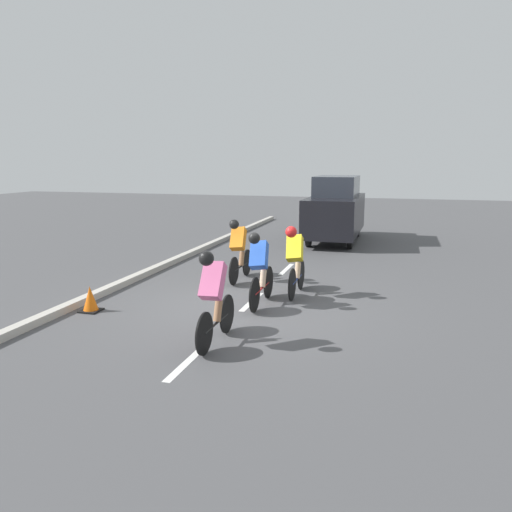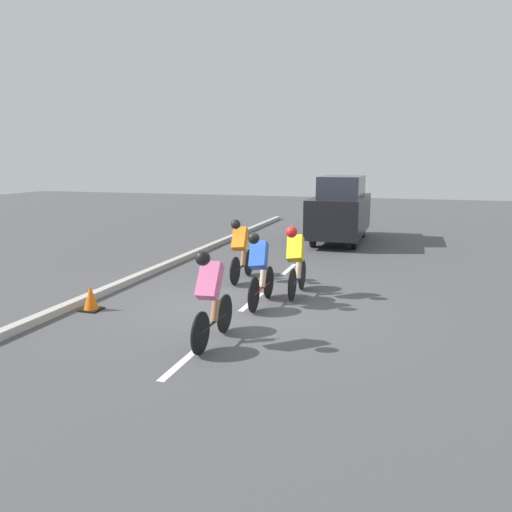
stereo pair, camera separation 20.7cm
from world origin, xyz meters
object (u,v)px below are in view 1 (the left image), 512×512
Objects in this scene: cyclist_pink at (214,294)px; traffic_cone at (90,299)px; cyclist_yellow at (295,258)px; cyclist_blue at (260,267)px; support_car at (336,209)px; cyclist_orange at (239,248)px.

cyclist_pink is 3.09m from traffic_cone.
traffic_cone is at bearing 32.07° from cyclist_yellow.
traffic_cone is at bearing 22.70° from cyclist_blue.
cyclist_yellow is at bearing -147.93° from traffic_cone.
cyclist_pink is 1.02× the size of cyclist_yellow.
cyclist_blue is 3.46× the size of traffic_cone.
cyclist_blue is 0.38× the size of support_car.
cyclist_orange is at bearing -30.90° from cyclist_yellow.
support_car is (-0.50, -10.69, 0.32)m from cyclist_pink.
cyclist_orange is 3.41× the size of traffic_cone.
cyclist_blue is 1.05× the size of cyclist_yellow.
cyclist_pink is (0.11, 2.23, 0.03)m from cyclist_blue.
support_car is at bearing -89.13° from cyclist_yellow.
cyclist_yellow is at bearing 149.10° from cyclist_orange.
cyclist_blue is at bearing 87.34° from support_car.
support_car is 9.10× the size of traffic_cone.
cyclist_pink is at bearing 87.25° from cyclist_blue.
support_car reaches higher than cyclist_blue.
cyclist_blue is 2.13m from cyclist_orange.
cyclist_blue is at bearing -92.75° from cyclist_pink.
cyclist_orange is 1.80m from cyclist_yellow.
cyclist_orange reaches higher than traffic_cone.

